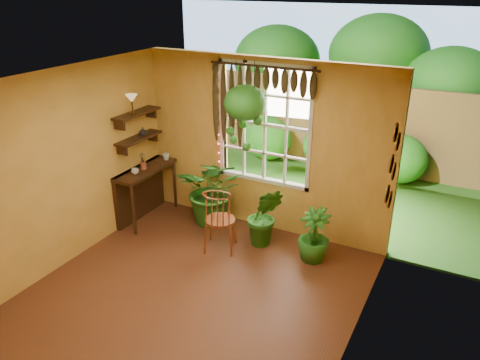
# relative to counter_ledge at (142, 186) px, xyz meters

# --- Properties ---
(floor) EXTENTS (4.50, 4.50, 0.00)m
(floor) POSITION_rel_counter_ledge_xyz_m (1.91, -1.60, -0.55)
(floor) COLOR #5B2D1A
(floor) RESTS_ON ground
(ceiling) EXTENTS (4.50, 4.50, 0.00)m
(ceiling) POSITION_rel_counter_ledge_xyz_m (1.91, -1.60, 2.15)
(ceiling) COLOR white
(ceiling) RESTS_ON wall_back
(wall_back) EXTENTS (4.00, 0.00, 4.00)m
(wall_back) POSITION_rel_counter_ledge_xyz_m (1.91, 0.65, 0.80)
(wall_back) COLOR gold
(wall_back) RESTS_ON floor
(wall_left) EXTENTS (0.00, 4.50, 4.50)m
(wall_left) POSITION_rel_counter_ledge_xyz_m (-0.09, -1.60, 0.80)
(wall_left) COLOR gold
(wall_left) RESTS_ON floor
(wall_right) EXTENTS (0.00, 4.50, 4.50)m
(wall_right) POSITION_rel_counter_ledge_xyz_m (3.91, -1.60, 0.80)
(wall_right) COLOR gold
(wall_right) RESTS_ON floor
(window) EXTENTS (1.52, 0.10, 1.86)m
(window) POSITION_rel_counter_ledge_xyz_m (1.91, 0.68, 1.15)
(window) COLOR white
(window) RESTS_ON wall_back
(valance_vine) EXTENTS (1.70, 0.12, 1.10)m
(valance_vine) POSITION_rel_counter_ledge_xyz_m (1.82, 0.56, 1.73)
(valance_vine) COLOR #35220E
(valance_vine) RESTS_ON window
(string_lights) EXTENTS (0.03, 0.03, 1.54)m
(string_lights) POSITION_rel_counter_ledge_xyz_m (1.15, 0.59, 1.20)
(string_lights) COLOR #FF2633
(string_lights) RESTS_ON window
(wall_plates) EXTENTS (0.04, 0.32, 1.10)m
(wall_plates) POSITION_rel_counter_ledge_xyz_m (3.89, 0.19, 1.00)
(wall_plates) COLOR beige
(wall_plates) RESTS_ON wall_right
(counter_ledge) EXTENTS (0.40, 1.20, 0.90)m
(counter_ledge) POSITION_rel_counter_ledge_xyz_m (0.00, 0.00, 0.00)
(counter_ledge) COLOR #35220E
(counter_ledge) RESTS_ON floor
(shelf_lower) EXTENTS (0.25, 0.90, 0.04)m
(shelf_lower) POSITION_rel_counter_ledge_xyz_m (0.03, 0.00, 0.85)
(shelf_lower) COLOR #35220E
(shelf_lower) RESTS_ON wall_left
(shelf_upper) EXTENTS (0.25, 0.90, 0.04)m
(shelf_upper) POSITION_rel_counter_ledge_xyz_m (0.03, 0.00, 1.25)
(shelf_upper) COLOR #35220E
(shelf_upper) RESTS_ON wall_left
(backyard) EXTENTS (14.00, 10.00, 12.00)m
(backyard) POSITION_rel_counter_ledge_xyz_m (2.15, 5.27, 0.73)
(backyard) COLOR #2C5D1A
(backyard) RESTS_ON ground
(windsor_chair) EXTENTS (0.57, 0.59, 1.20)m
(windsor_chair) POSITION_rel_counter_ledge_xyz_m (1.67, -0.31, -0.20)
(windsor_chair) COLOR brown
(windsor_chair) RESTS_ON floor
(potted_plant_left) EXTENTS (1.27, 1.17, 1.17)m
(potted_plant_left) POSITION_rel_counter_ledge_xyz_m (1.16, 0.38, 0.03)
(potted_plant_left) COLOR #1F5215
(potted_plant_left) RESTS_ON floor
(potted_plant_mid) EXTENTS (0.64, 0.58, 0.96)m
(potted_plant_mid) POSITION_rel_counter_ledge_xyz_m (2.19, 0.12, -0.07)
(potted_plant_mid) COLOR #1F5215
(potted_plant_mid) RESTS_ON floor
(potted_plant_right) EXTENTS (0.52, 0.52, 0.80)m
(potted_plant_right) POSITION_rel_counter_ledge_xyz_m (2.99, 0.06, -0.15)
(potted_plant_right) COLOR #1F5215
(potted_plant_right) RESTS_ON floor
(hanging_basket) EXTENTS (0.60, 0.60, 1.26)m
(hanging_basket) POSITION_rel_counter_ledge_xyz_m (1.77, 0.29, 1.46)
(hanging_basket) COLOR black
(hanging_basket) RESTS_ON ceiling
(cup_a) EXTENTS (0.14, 0.14, 0.09)m
(cup_a) POSITION_rel_counter_ledge_xyz_m (0.13, -0.27, 0.39)
(cup_a) COLOR silver
(cup_a) RESTS_ON counter_ledge
(cup_b) EXTENTS (0.13, 0.13, 0.11)m
(cup_b) POSITION_rel_counter_ledge_xyz_m (0.19, 0.47, 0.40)
(cup_b) COLOR beige
(cup_b) RESTS_ON counter_ledge
(brush_jar) EXTENTS (0.09, 0.09, 0.34)m
(brush_jar) POSITION_rel_counter_ledge_xyz_m (0.11, -0.04, 0.48)
(brush_jar) COLOR brown
(brush_jar) RESTS_ON counter_ledge
(shelf_vase) EXTENTS (0.13, 0.13, 0.13)m
(shelf_vase) POSITION_rel_counter_ledge_xyz_m (0.04, 0.10, 0.93)
(shelf_vase) COLOR #B2AD99
(shelf_vase) RESTS_ON shelf_lower
(tiffany_lamp) EXTENTS (0.18, 0.18, 0.30)m
(tiffany_lamp) POSITION_rel_counter_ledge_xyz_m (0.05, -0.10, 1.49)
(tiffany_lamp) COLOR #553618
(tiffany_lamp) RESTS_ON shelf_upper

